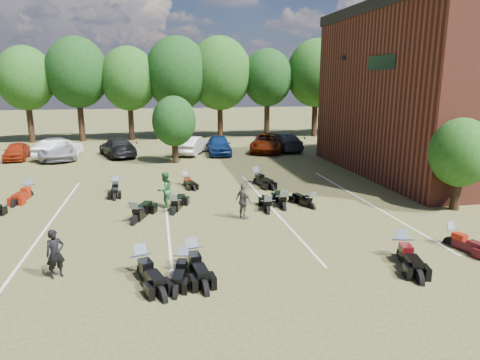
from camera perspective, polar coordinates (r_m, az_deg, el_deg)
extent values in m
plane|color=brown|center=(17.62, 0.39, -6.82)|extent=(160.00, 160.00, 0.00)
imported|color=maroon|center=(37.42, -27.63, 3.43)|extent=(1.94, 4.01, 1.32)
imported|color=silver|center=(36.71, -23.05, 3.87)|extent=(3.24, 4.86, 1.51)
imported|color=gray|center=(36.40, -23.27, 3.84)|extent=(3.94, 6.17, 1.59)
imported|color=black|center=(35.99, -16.00, 4.22)|extent=(3.64, 5.51, 1.48)
imported|color=navy|center=(35.62, -2.82, 4.70)|extent=(2.14, 4.71, 1.57)
imported|color=#A7A6A2|center=(35.88, -6.43, 4.65)|extent=(3.15, 4.86, 1.51)
imported|color=#601905|center=(36.97, 3.70, 4.99)|extent=(4.34, 6.15, 1.56)
imported|color=#343439|center=(37.82, 5.91, 5.09)|extent=(2.46, 5.30, 1.50)
imported|color=black|center=(14.61, -23.42, -9.02)|extent=(0.68, 0.60, 1.55)
imported|color=#266630|center=(20.89, -9.99, -1.31)|extent=(1.07, 1.04, 1.74)
imported|color=#5F5651|center=(18.89, 0.48, -2.84)|extent=(0.82, 1.03, 1.63)
cube|color=black|center=(30.97, 13.54, 15.56)|extent=(0.30, 0.40, 0.30)
cube|color=black|center=(26.52, 18.31, 14.64)|extent=(0.06, 3.00, 0.80)
cylinder|color=black|center=(47.14, -26.88, 6.92)|extent=(0.58, 0.58, 4.08)
ellipsoid|color=#1E4C19|center=(46.98, -27.44, 12.12)|extent=(6.00, 6.00, 6.90)
cylinder|color=black|center=(46.05, -20.85, 7.36)|extent=(0.57, 0.58, 4.08)
ellipsoid|color=#1E4C19|center=(45.88, -21.30, 12.69)|extent=(6.00, 6.00, 6.90)
cylinder|color=black|center=(45.48, -14.59, 7.74)|extent=(0.57, 0.58, 4.08)
ellipsoid|color=#1E4C19|center=(45.31, -14.91, 13.14)|extent=(6.00, 6.00, 6.90)
cylinder|color=black|center=(45.46, -8.23, 8.02)|extent=(0.58, 0.58, 4.08)
ellipsoid|color=#1E4C19|center=(45.29, -8.41, 13.43)|extent=(6.00, 6.00, 6.90)
cylinder|color=black|center=(45.99, -1.93, 8.20)|extent=(0.57, 0.58, 4.08)
ellipsoid|color=#1E4C19|center=(45.81, -1.98, 13.56)|extent=(6.00, 6.00, 6.90)
cylinder|color=black|center=(47.04, 4.15, 8.29)|extent=(0.57, 0.58, 4.08)
ellipsoid|color=#1E4C19|center=(46.87, 4.24, 13.52)|extent=(6.00, 6.00, 6.90)
cylinder|color=black|center=(48.59, 9.91, 8.28)|extent=(0.57, 0.58, 4.08)
ellipsoid|color=#1E4C19|center=(48.42, 10.12, 13.35)|extent=(6.00, 6.00, 6.90)
cylinder|color=black|center=(50.58, 15.27, 8.20)|extent=(0.58, 0.58, 4.08)
ellipsoid|color=#1E4C19|center=(50.43, 15.57, 13.06)|extent=(6.00, 6.00, 6.90)
cylinder|color=black|center=(52.98, 20.17, 8.07)|extent=(0.58, 0.58, 4.08)
ellipsoid|color=#1E4C19|center=(52.83, 20.55, 12.70)|extent=(6.00, 6.00, 6.90)
cylinder|color=black|center=(22.67, 26.83, -1.46)|extent=(0.24, 0.24, 1.71)
sphere|color=#1E4C19|center=(22.31, 27.33, 3.29)|extent=(2.80, 2.80, 2.80)
cylinder|color=black|center=(32.16, -8.65, 3.95)|extent=(0.24, 0.24, 1.90)
sphere|color=#1E4C19|center=(31.89, -8.79, 7.76)|extent=(3.20, 3.20, 3.20)
cube|color=silver|center=(20.69, -23.78, -4.90)|extent=(0.10, 14.00, 0.01)
cube|color=silver|center=(20.15, -9.75, -4.40)|extent=(0.10, 14.00, 0.01)
cube|color=silver|center=(20.83, 4.15, -3.65)|extent=(0.10, 14.00, 0.01)
cube|color=silver|center=(22.63, 16.48, -2.81)|extent=(0.10, 14.00, 0.01)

